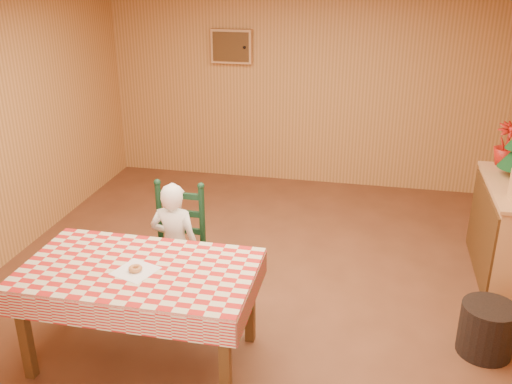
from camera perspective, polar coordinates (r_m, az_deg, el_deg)
ground at (r=5.08m, az=-0.48°, el=-10.80°), size 6.00×6.00×0.00m
cabin_walls at (r=4.87m, az=0.80°, el=11.05°), size 5.10×6.05×2.65m
dining_table at (r=4.16m, az=-11.59°, el=-8.39°), size 1.66×0.96×0.77m
ladder_chair at (r=4.88m, az=-7.83°, el=-5.69°), size 0.44×0.40×1.08m
seated_child at (r=4.81m, az=-8.10°, el=-5.38°), size 0.41×0.27×1.12m
napkin at (r=4.08m, az=-11.95°, el=-7.72°), size 0.33×0.33×0.00m
donut at (r=4.07m, az=-11.97°, el=-7.50°), size 0.12×0.12×0.03m
shelf_unit at (r=5.68m, az=24.10°, el=-3.76°), size 0.54×1.24×0.93m
flower_arrangement at (r=5.95m, az=23.77°, el=4.39°), size 0.31×0.31×0.41m
storage_bin at (r=4.72m, az=22.07°, el=-12.60°), size 0.51×0.51×0.41m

